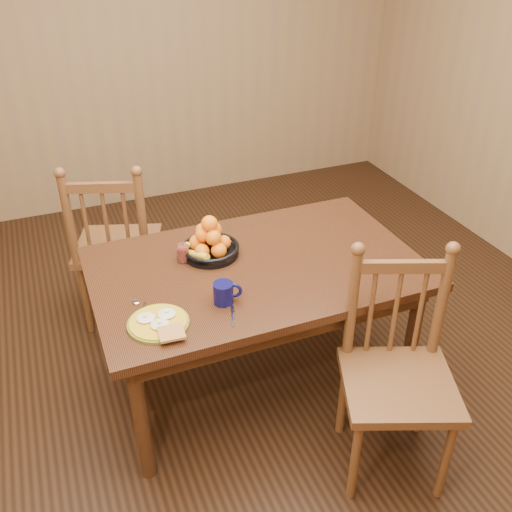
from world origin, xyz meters
name	(u,v)px	position (x,y,z in m)	size (l,w,h in m)	color
room	(256,149)	(0.00, 0.00, 1.35)	(4.52, 5.02, 2.72)	black
dining_table	(256,279)	(0.00, 0.00, 0.67)	(1.60, 1.00, 0.75)	black
chair_far	(117,246)	(-0.56, 0.83, 0.52)	(0.61, 0.60, 1.07)	#552F19
chair_near	(397,374)	(0.38, -0.71, 0.51)	(0.61, 0.60, 1.06)	#552F19
breakfast_plate	(159,323)	(-0.56, -0.29, 0.76)	(0.26, 0.29, 0.04)	#59601E
fork	(232,312)	(-0.24, -0.32, 0.75)	(0.06, 0.18, 0.00)	silver
spoon	(138,304)	(-0.61, -0.11, 0.75)	(0.06, 0.15, 0.01)	silver
coffee_mug	(224,293)	(-0.25, -0.23, 0.80)	(0.13, 0.09, 0.10)	#0B0A39
juice_glass	(183,254)	(-0.32, 0.17, 0.79)	(0.06, 0.06, 0.09)	silver
fruit_bowl	(210,243)	(-0.18, 0.17, 0.82)	(0.29, 0.29, 0.22)	black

